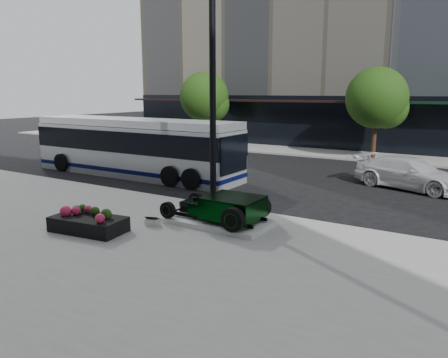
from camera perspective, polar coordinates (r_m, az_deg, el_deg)
The scene contains 11 objects.
ground at distance 17.66m, azimuth 5.78°, elevation -2.80°, with size 120.00×120.00×0.00m, color black.
sidewalk_near at distance 9.91m, azimuth -23.22°, elevation -14.96°, with size 70.00×17.00×0.12m, color gray.
sidewalk_far at distance 30.64m, azimuth 17.45°, elevation 2.88°, with size 70.00×4.00×0.12m, color gray.
street_trees at distance 29.18m, azimuth 19.62°, elevation 9.66°, with size 29.80×3.80×5.70m.
display_plinth at distance 14.13m, azimuth -0.72°, elevation -5.54°, with size 3.40×1.80×0.15m, color silver.
hot_rod at distance 13.82m, azimuth 0.44°, elevation -3.76°, with size 3.22×2.00×0.81m.
info_plaque at distance 14.13m, azimuth -9.33°, elevation -5.48°, with size 0.48×0.42×0.31m.
lamppost at distance 15.46m, azimuth -1.48°, elevation 8.73°, with size 0.41×0.41×7.52m.
flower_planter at distance 13.93m, azimuth -17.29°, elevation -5.48°, with size 2.39×1.42×0.74m.
transit_bus at distance 23.20m, azimuth -11.62°, elevation 4.15°, with size 12.12×2.88×2.92m.
white_sedan at distance 21.24m, azimuth 23.08°, elevation 0.70°, with size 1.99×4.88×1.42m, color silver.
Camera 1 is at (7.50, -15.40, 4.30)m, focal length 35.00 mm.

